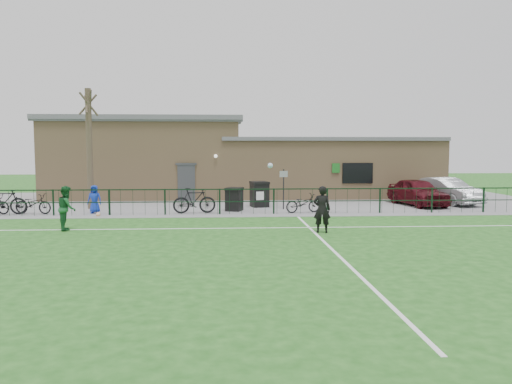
{
  "coord_description": "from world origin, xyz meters",
  "views": [
    {
      "loc": [
        -1.16,
        -14.86,
        3.04
      ],
      "look_at": [
        0.0,
        5.0,
        1.3
      ],
      "focal_mm": 35.0,
      "sensor_mm": 36.0,
      "label": 1
    }
  ],
  "objects": [
    {
      "name": "pitch_line_perp",
      "position": [
        2.0,
        0.0,
        0.0
      ],
      "size": [
        0.1,
        16.0,
        0.01
      ],
      "primitive_type": "cube",
      "color": "white",
      "rests_on": "ground"
    },
    {
      "name": "bicycle_c",
      "position": [
        -10.13,
        8.63,
        0.49
      ],
      "size": [
        1.87,
        0.99,
        0.94
      ],
      "primitive_type": "imported",
      "rotation": [
        0.0,
        0.0,
        1.35
      ],
      "color": "black",
      "rests_on": "paving_strip"
    },
    {
      "name": "wheelie_bin_left",
      "position": [
        -0.81,
        9.21,
        0.54
      ],
      "size": [
        0.91,
        0.97,
        1.04
      ],
      "primitive_type": "cube",
      "rotation": [
        0.0,
        0.0,
        -0.34
      ],
      "color": "black",
      "rests_on": "paving_strip"
    },
    {
      "name": "wheelie_bin_right",
      "position": [
        0.52,
        10.85,
        0.63
      ],
      "size": [
        0.99,
        1.08,
        1.23
      ],
      "primitive_type": "cube",
      "rotation": [
        0.0,
        0.0,
        0.22
      ],
      "color": "black",
      "rests_on": "paving_strip"
    },
    {
      "name": "spectator_child",
      "position": [
        -7.35,
        8.68,
        0.68
      ],
      "size": [
        0.66,
        0.45,
        1.32
      ],
      "primitive_type": "imported",
      "rotation": [
        0.0,
        0.0,
        -0.04
      ],
      "color": "#122FAC",
      "rests_on": "paving_strip"
    },
    {
      "name": "bicycle_e",
      "position": [
        2.42,
        8.33,
        0.47
      ],
      "size": [
        1.8,
        0.98,
        0.89
      ],
      "primitive_type": "imported",
      "rotation": [
        0.0,
        0.0,
        1.81
      ],
      "color": "black",
      "rests_on": "paving_strip"
    },
    {
      "name": "car_silver",
      "position": [
        10.81,
        11.63,
        0.74
      ],
      "size": [
        2.78,
        4.6,
        1.43
      ],
      "primitive_type": "imported",
      "rotation": [
        0.0,
        0.0,
        0.31
      ],
      "color": "#9C9FA3",
      "rests_on": "paving_strip"
    },
    {
      "name": "ball_ground",
      "position": [
        -6.93,
        7.67,
        0.1
      ],
      "size": [
        0.2,
        0.2,
        0.2
      ],
      "primitive_type": "sphere",
      "color": "white",
      "rests_on": "ground"
    },
    {
      "name": "pitch_line_mid",
      "position": [
        0.0,
        4.0,
        0.0
      ],
      "size": [
        28.0,
        0.1,
        0.01
      ],
      "primitive_type": "cube",
      "color": "white",
      "rests_on": "ground"
    },
    {
      "name": "paving_strip",
      "position": [
        0.0,
        13.5,
        0.01
      ],
      "size": [
        34.0,
        13.0,
        0.02
      ],
      "primitive_type": "cube",
      "color": "slate",
      "rests_on": "ground"
    },
    {
      "name": "car_maroon",
      "position": [
        8.96,
        10.96,
        0.74
      ],
      "size": [
        2.37,
        4.45,
        1.44
      ],
      "primitive_type": "imported",
      "rotation": [
        0.0,
        0.0,
        0.16
      ],
      "color": "#4A0D15",
      "rests_on": "paving_strip"
    },
    {
      "name": "bicycle_b",
      "position": [
        -11.33,
        8.41,
        0.62
      ],
      "size": [
        2.03,
        0.71,
        1.2
      ],
      "primitive_type": "imported",
      "rotation": [
        0.0,
        0.0,
        1.65
      ],
      "color": "black",
      "rests_on": "paving_strip"
    },
    {
      "name": "pitch_line_touch",
      "position": [
        0.0,
        7.8,
        0.0
      ],
      "size": [
        28.0,
        0.1,
        0.01
      ],
      "primitive_type": "cube",
      "color": "white",
      "rests_on": "ground"
    },
    {
      "name": "bicycle_d",
      "position": [
        -2.69,
        8.4,
        0.62
      ],
      "size": [
        2.04,
        0.81,
        1.19
      ],
      "primitive_type": "imported",
      "rotation": [
        0.0,
        0.0,
        1.7
      ],
      "color": "black",
      "rests_on": "paving_strip"
    },
    {
      "name": "ground",
      "position": [
        0.0,
        0.0,
        0.0
      ],
      "size": [
        90.0,
        90.0,
        0.0
      ],
      "primitive_type": "plane",
      "color": "#1C5318",
      "rests_on": "ground"
    },
    {
      "name": "goalkeeper_kick",
      "position": [
        2.22,
        2.87,
        0.89
      ],
      "size": [
        2.06,
        3.41,
        2.44
      ],
      "color": "black",
      "rests_on": "ground"
    },
    {
      "name": "perimeter_fence",
      "position": [
        0.0,
        8.0,
        0.6
      ],
      "size": [
        28.0,
        0.1,
        1.2
      ],
      "primitive_type": "cube",
      "color": "black",
      "rests_on": "ground"
    },
    {
      "name": "bare_tree",
      "position": [
        -8.0,
        10.5,
        3.0
      ],
      "size": [
        0.3,
        0.3,
        6.0
      ],
      "primitive_type": "cylinder",
      "color": "#443729",
      "rests_on": "ground"
    },
    {
      "name": "sign_post",
      "position": [
        1.64,
        9.66,
        1.02
      ],
      "size": [
        0.07,
        0.07,
        2.0
      ],
      "primitive_type": "cylinder",
      "rotation": [
        0.0,
        0.0,
        -0.21
      ],
      "color": "black",
      "rests_on": "paving_strip"
    },
    {
      "name": "clubhouse",
      "position": [
        -0.88,
        16.5,
        2.22
      ],
      "size": [
        24.25,
        5.4,
        4.96
      ],
      "color": "tan",
      "rests_on": "ground"
    },
    {
      "name": "outfield_player",
      "position": [
        -7.13,
        3.96,
        0.83
      ],
      "size": [
        0.83,
        0.95,
        1.65
      ],
      "primitive_type": "imported",
      "rotation": [
        0.0,
        0.0,
        1.86
      ],
      "color": "#175327",
      "rests_on": "ground"
    }
  ]
}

